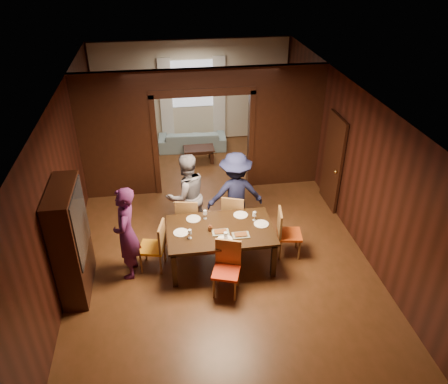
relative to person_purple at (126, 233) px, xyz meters
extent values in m
plane|color=#4B2D15|center=(1.66, 1.25, -0.88)|extent=(9.00, 9.00, 0.00)
cube|color=silver|center=(1.66, 1.25, 2.02)|extent=(5.50, 9.00, 0.02)
cube|color=black|center=(1.66, 5.75, 0.57)|extent=(5.50, 0.02, 2.90)
cube|color=black|center=(-1.09, 1.25, 0.57)|extent=(0.02, 9.00, 2.90)
cube|color=black|center=(4.41, 1.25, 0.57)|extent=(0.02, 9.00, 2.90)
cube|color=black|center=(-0.26, 2.85, 0.32)|extent=(1.65, 0.15, 2.40)
cube|color=black|center=(3.59, 2.85, 0.32)|extent=(1.65, 0.15, 2.40)
cube|color=black|center=(1.66, 2.85, 1.77)|extent=(5.50, 0.15, 0.50)
cube|color=beige|center=(1.66, 5.72, 0.57)|extent=(5.40, 0.04, 2.85)
imported|color=#4C1A48|center=(0.00, 0.00, 0.00)|extent=(0.48, 0.68, 1.76)
imported|color=slate|center=(1.12, 1.10, 0.00)|extent=(1.04, 0.93, 1.76)
imported|color=#171A39|center=(2.09, 1.04, -0.01)|extent=(1.16, 0.70, 1.75)
imported|color=#7E9CA5|center=(1.56, 5.10, -0.61)|extent=(1.92, 0.83, 0.55)
imported|color=black|center=(1.74, 0.18, -0.08)|extent=(0.33, 0.33, 0.08)
cube|color=black|center=(1.65, 0.05, -0.50)|extent=(1.92, 1.19, 0.76)
cube|color=black|center=(1.67, 4.26, -0.68)|extent=(0.80, 0.50, 0.40)
cube|color=black|center=(-0.87, -0.25, 0.12)|extent=(0.40, 1.20, 2.00)
cube|color=black|center=(4.36, 1.75, 0.17)|extent=(0.06, 0.90, 2.10)
cube|color=silver|center=(1.66, 5.69, 0.82)|extent=(1.20, 0.03, 1.30)
cube|color=white|center=(0.91, 5.65, 0.37)|extent=(0.35, 0.06, 2.40)
cube|color=white|center=(2.41, 5.65, 0.37)|extent=(0.35, 0.06, 2.40)
cylinder|color=white|center=(0.94, 0.04, -0.12)|extent=(0.27, 0.27, 0.01)
cylinder|color=silver|center=(1.19, 0.44, -0.12)|extent=(0.27, 0.27, 0.01)
cylinder|color=white|center=(2.09, 0.44, -0.12)|extent=(0.27, 0.27, 0.01)
cylinder|color=white|center=(2.41, 0.09, -0.12)|extent=(0.27, 0.27, 0.01)
cylinder|color=white|center=(1.68, -0.27, -0.12)|extent=(0.27, 0.27, 0.01)
cube|color=gray|center=(1.63, -0.06, -0.10)|extent=(0.30, 0.20, 0.04)
cube|color=gray|center=(1.97, -0.19, -0.10)|extent=(0.30, 0.20, 0.04)
cylinder|color=silver|center=(1.70, -0.25, -0.05)|extent=(0.07, 0.07, 0.14)
camera|label=1|loc=(0.77, -6.26, 4.50)|focal=35.00mm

